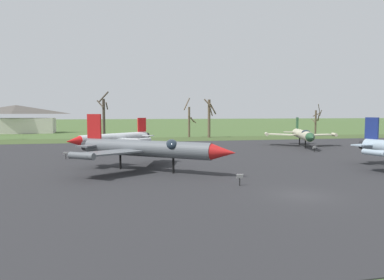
# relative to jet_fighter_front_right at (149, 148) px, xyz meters

# --- Properties ---
(ground_plane) EXTENTS (600.00, 600.00, 0.00)m
(ground_plane) POSITION_rel_jet_fighter_front_right_xyz_m (9.37, -12.21, -2.31)
(ground_plane) COLOR #425B2D
(asphalt_apron) EXTENTS (101.93, 58.49, 0.05)m
(asphalt_apron) POSITION_rel_jet_fighter_front_right_xyz_m (9.37, 5.34, -2.28)
(asphalt_apron) COLOR #28282B
(asphalt_apron) RESTS_ON ground
(grass_verge_strip) EXTENTS (161.93, 12.00, 0.06)m
(grass_verge_strip) POSITION_rel_jet_fighter_front_right_xyz_m (9.37, 40.58, -2.28)
(grass_verge_strip) COLOR #3A4C25
(grass_verge_strip) RESTS_ON ground
(jet_fighter_front_right) EXTENTS (14.56, 13.51, 5.60)m
(jet_fighter_front_right) POSITION_rel_jet_fighter_front_right_xyz_m (0.00, 0.00, 0.00)
(jet_fighter_front_right) COLOR #565B60
(jet_fighter_front_right) RESTS_ON ground
(info_placard_front_right) EXTENTS (0.57, 0.37, 0.98)m
(info_placard_front_right) POSITION_rel_jet_fighter_front_right_xyz_m (6.32, -8.28, -1.69)
(info_placard_front_right) COLOR black
(info_placard_front_right) RESTS_ON ground
(jet_fighter_rear_center) EXTENTS (12.56, 11.40, 4.93)m
(jet_fighter_rear_center) POSITION_rel_jet_fighter_front_right_xyz_m (-3.51, 18.49, -0.25)
(jet_fighter_rear_center) COLOR silver
(jet_fighter_rear_center) RESTS_ON ground
(info_placard_rear_center) EXTENTS (0.67, 0.36, 0.93)m
(info_placard_rear_center) POSITION_rel_jet_fighter_front_right_xyz_m (-9.13, 11.13, -1.70)
(info_placard_rear_center) COLOR black
(info_placard_rear_center) RESTS_ON ground
(jet_fighter_rear_right) EXTENTS (12.07, 15.07, 4.89)m
(jet_fighter_rear_right) POSITION_rel_jet_fighter_front_right_xyz_m (27.20, 18.92, -0.16)
(jet_fighter_rear_right) COLOR #B7B293
(jet_fighter_rear_right) RESTS_ON ground
(info_placard_rear_right) EXTENTS (0.61, 0.34, 0.97)m
(info_placard_rear_right) POSITION_rel_jet_fighter_front_right_xyz_m (24.84, 11.51, -1.70)
(info_placard_rear_right) COLOR black
(info_placard_rear_right) RESTS_ON ground
(bare_tree_center) EXTENTS (2.51, 2.63, 10.23)m
(bare_tree_center) POSITION_rel_jet_fighter_front_right_xyz_m (-5.49, 41.32, 2.64)
(bare_tree_center) COLOR #42382D
(bare_tree_center) RESTS_ON ground
(bare_tree_right_of_center) EXTENTS (2.87, 2.90, 9.19)m
(bare_tree_right_of_center) POSITION_rel_jet_fighter_front_right_xyz_m (13.64, 46.18, 1.71)
(bare_tree_right_of_center) COLOR brown
(bare_tree_right_of_center) RESTS_ON ground
(bare_tree_far_right) EXTENTS (3.13, 2.01, 8.88)m
(bare_tree_far_right) POSITION_rel_jet_fighter_front_right_xyz_m (17.84, 43.76, 2.46)
(bare_tree_far_right) COLOR brown
(bare_tree_far_right) RESTS_ON ground
(bare_tree_backdrop_extra) EXTENTS (2.33, 2.73, 7.88)m
(bare_tree_backdrop_extra) POSITION_rel_jet_fighter_front_right_xyz_m (45.91, 45.38, 1.35)
(bare_tree_backdrop_extra) COLOR brown
(bare_tree_backdrop_extra) RESTS_ON ground
(visitor_building) EXTENTS (21.33, 10.46, 7.87)m
(visitor_building) POSITION_rel_jet_fighter_front_right_xyz_m (-30.22, 72.68, 1.57)
(visitor_building) COLOR beige
(visitor_building) RESTS_ON ground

